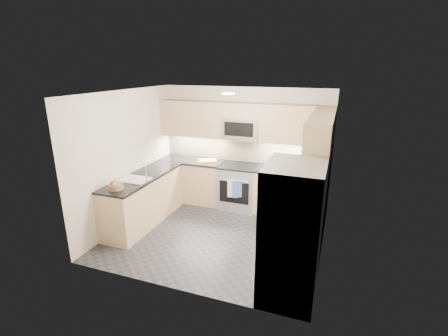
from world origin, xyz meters
TOP-DOWN VIEW (x-y plane):
  - floor at (0.00, 0.00)m, footprint 3.60×3.20m
  - ceiling at (0.00, 0.00)m, footprint 3.60×3.20m
  - wall_back at (0.00, 1.60)m, footprint 3.60×0.02m
  - wall_front at (0.00, -1.60)m, footprint 3.60×0.02m
  - wall_left at (-1.80, 0.00)m, footprint 0.02×3.20m
  - wall_right at (1.80, 0.00)m, footprint 0.02×3.20m
  - base_cab_back_left at (-1.09, 1.30)m, footprint 1.42×0.60m
  - base_cab_back_right at (1.09, 1.30)m, footprint 1.42×0.60m
  - base_cab_right at (1.50, 0.15)m, footprint 0.60×1.70m
  - base_cab_peninsula at (-1.50, 0.00)m, footprint 0.60×2.00m
  - countertop_back_left at (-1.09, 1.30)m, footprint 1.42×0.63m
  - countertop_back_right at (1.09, 1.30)m, footprint 1.42×0.63m
  - countertop_right at (1.50, 0.15)m, footprint 0.63×1.70m
  - countertop_peninsula at (-1.50, 0.00)m, footprint 0.63×2.00m
  - upper_cab_back at (0.00, 1.43)m, footprint 3.60×0.35m
  - upper_cab_right at (1.62, 0.28)m, footprint 0.35×1.95m
  - backsplash_back at (0.00, 1.60)m, footprint 3.60×0.01m
  - backsplash_right at (1.80, 0.45)m, footprint 0.01×2.30m
  - gas_range at (0.00, 1.28)m, footprint 0.76×0.65m
  - range_cooktop at (0.00, 1.28)m, footprint 0.76×0.65m
  - oven_door_glass at (0.00, 0.95)m, footprint 0.62×0.02m
  - oven_handle at (0.00, 0.93)m, footprint 0.60×0.02m
  - microwave at (0.00, 1.40)m, footprint 0.76×0.40m
  - microwave_door at (0.00, 1.20)m, footprint 0.60×0.01m
  - refrigerator at (1.45, -1.15)m, footprint 0.70×0.90m
  - fridge_handle_left at (1.08, -1.33)m, footprint 0.02×0.02m
  - fridge_handle_right at (1.08, -0.97)m, footprint 0.02×0.02m
  - sink_basin at (-1.50, -0.25)m, footprint 0.52×0.38m
  - faucet at (-1.24, -0.25)m, footprint 0.03×0.03m
  - utensil_bowl at (1.29, 1.33)m, footprint 0.38×0.38m
  - cutting_board at (-0.75, 1.36)m, footprint 0.48×0.42m
  - fruit_basket at (-1.52, -0.73)m, footprint 0.29×0.29m
  - fruit_apple at (-1.56, -0.76)m, footprint 0.06×0.06m
  - fruit_pear at (-1.49, -0.80)m, footprint 0.06×0.06m
  - dish_towel_check at (-0.02, 0.91)m, footprint 0.20×0.03m
  - dish_towel_blue at (0.08, 0.91)m, footprint 0.17×0.09m

SIDE VIEW (x-z plane):
  - floor at x=0.00m, z-range 0.00..0.00m
  - base_cab_back_left at x=-1.09m, z-range 0.00..0.90m
  - base_cab_back_right at x=1.09m, z-range 0.00..0.90m
  - base_cab_right at x=1.50m, z-range 0.00..0.90m
  - base_cab_peninsula at x=-1.50m, z-range 0.00..0.90m
  - oven_door_glass at x=0.00m, z-range 0.22..0.68m
  - gas_range at x=0.00m, z-range 0.00..0.91m
  - dish_towel_check at x=-0.02m, z-range 0.36..0.74m
  - dish_towel_blue at x=0.08m, z-range 0.38..0.72m
  - oven_handle at x=0.00m, z-range 0.71..0.73m
  - sink_basin at x=-1.50m, z-range 0.80..0.96m
  - refrigerator at x=1.45m, z-range 0.00..1.80m
  - range_cooktop at x=0.00m, z-range 0.90..0.93m
  - countertop_back_left at x=-1.09m, z-range 0.90..0.94m
  - countertop_back_right at x=1.09m, z-range 0.90..0.94m
  - countertop_right at x=1.50m, z-range 0.90..0.94m
  - countertop_peninsula at x=-1.50m, z-range 0.90..0.94m
  - cutting_board at x=-0.75m, z-range 0.94..0.95m
  - fridge_handle_left at x=1.08m, z-range 0.35..1.55m
  - fridge_handle_right at x=1.08m, z-range 0.35..1.55m
  - fruit_basket at x=-1.52m, z-range 0.94..1.03m
  - utensil_bowl at x=1.29m, z-range 0.94..1.11m
  - fruit_apple at x=-1.56m, z-range 1.02..1.09m
  - fruit_pear at x=-1.49m, z-range 1.02..1.09m
  - faucet at x=-1.24m, z-range 0.94..1.22m
  - backsplash_back at x=0.00m, z-range 0.94..1.45m
  - backsplash_right at x=1.80m, z-range 0.94..1.45m
  - wall_back at x=0.00m, z-range 0.00..2.50m
  - wall_front at x=0.00m, z-range 0.00..2.50m
  - wall_left at x=-1.80m, z-range 0.00..2.50m
  - wall_right at x=1.80m, z-range 0.00..2.50m
  - microwave at x=0.00m, z-range 1.50..1.90m
  - microwave_door at x=0.00m, z-range 1.56..1.84m
  - upper_cab_back at x=0.00m, z-range 1.45..2.20m
  - upper_cab_right at x=1.62m, z-range 1.45..2.20m
  - ceiling at x=0.00m, z-range 2.49..2.51m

